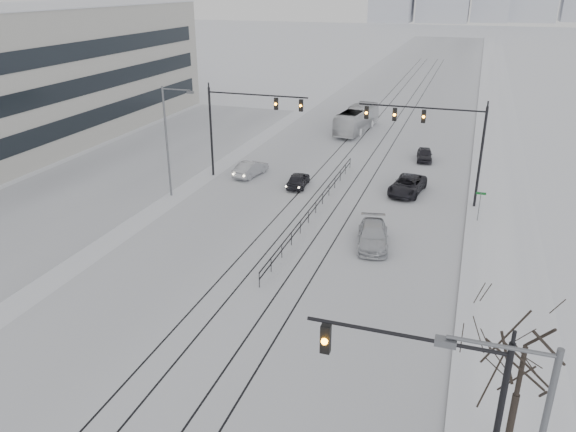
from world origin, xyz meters
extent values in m
cube|color=silver|center=(0.00, 60.00, 0.01)|extent=(22.00, 260.00, 0.02)
cube|color=white|center=(13.50, 60.00, 0.08)|extent=(5.00, 260.00, 0.16)
cube|color=gray|center=(11.05, 60.00, 0.06)|extent=(0.10, 260.00, 0.12)
cube|color=silver|center=(-20.00, 35.00, 0.01)|extent=(14.00, 60.00, 0.03)
cube|color=black|center=(-2.60, 40.00, 0.02)|extent=(0.10, 180.00, 0.01)
cube|color=black|center=(-1.20, 40.00, 0.02)|extent=(0.10, 180.00, 0.01)
cube|color=black|center=(1.20, 40.00, 0.02)|extent=(0.10, 180.00, 0.01)
cube|color=black|center=(2.60, 40.00, 0.02)|extent=(0.10, 180.00, 0.01)
cube|color=black|center=(-27.98, 35.00, 7.00)|extent=(0.08, 58.00, 12.00)
cylinder|color=black|center=(9.40, 6.00, 6.60)|extent=(6.00, 0.12, 0.12)
cube|color=black|center=(7.00, 6.00, 5.95)|extent=(0.32, 0.24, 1.00)
sphere|color=orange|center=(7.00, 5.86, 5.95)|extent=(0.22, 0.22, 0.22)
cylinder|color=black|center=(11.50, 35.00, 4.00)|extent=(0.20, 0.20, 8.00)
cylinder|color=black|center=(6.75, 35.00, 7.60)|extent=(9.50, 0.12, 0.12)
cube|color=black|center=(2.60, 35.00, 6.95)|extent=(0.32, 0.24, 1.00)
sphere|color=orange|center=(2.60, 34.86, 6.95)|extent=(0.22, 0.22, 0.22)
cube|color=black|center=(4.80, 35.00, 6.95)|extent=(0.32, 0.24, 1.00)
sphere|color=orange|center=(4.80, 34.86, 6.95)|extent=(0.22, 0.22, 0.22)
cube|color=black|center=(7.00, 35.00, 6.95)|extent=(0.32, 0.24, 1.00)
sphere|color=orange|center=(7.00, 34.86, 6.95)|extent=(0.22, 0.22, 0.22)
cylinder|color=black|center=(-11.50, 36.00, 4.00)|extent=(0.20, 0.20, 8.00)
cylinder|color=black|center=(-7.00, 36.00, 7.60)|extent=(9.00, 0.12, 0.12)
cube|color=black|center=(-3.10, 36.00, 6.95)|extent=(0.32, 0.24, 1.00)
sphere|color=orange|center=(-3.10, 35.86, 6.95)|extent=(0.22, 0.22, 0.22)
cube|color=black|center=(-5.30, 36.00, 6.95)|extent=(0.32, 0.24, 1.00)
sphere|color=orange|center=(-5.30, 35.86, 6.95)|extent=(0.22, 0.22, 0.22)
cylinder|color=#595B60|center=(11.80, 3.00, 8.80)|extent=(2.40, 0.10, 0.10)
cube|color=#595B60|center=(10.60, 3.00, 8.65)|extent=(0.50, 0.25, 0.18)
cylinder|color=#595B60|center=(-12.50, 30.00, 4.50)|extent=(0.16, 0.16, 9.00)
cylinder|color=#595B60|center=(-11.30, 30.00, 8.80)|extent=(2.40, 0.10, 0.10)
cube|color=#595B60|center=(-10.10, 30.00, 8.65)|extent=(0.50, 0.25, 0.18)
cylinder|color=black|center=(13.20, 9.00, 1.50)|extent=(0.26, 0.26, 3.00)
cylinder|color=black|center=(13.20, 9.00, 3.75)|extent=(0.18, 0.18, 2.50)
cube|color=black|center=(0.00, 30.00, 0.95)|extent=(0.06, 24.00, 0.06)
cube|color=black|center=(0.00, 30.00, 0.55)|extent=(0.06, 24.00, 0.06)
cylinder|color=#595B60|center=(11.80, 32.00, 1.20)|extent=(0.06, 0.06, 2.40)
cube|color=#0C4C19|center=(11.80, 32.00, 2.30)|extent=(0.70, 0.04, 0.18)
imported|color=black|center=(-3.11, 35.37, 0.64)|extent=(1.78, 3.85, 1.28)
imported|color=#989A9F|center=(-8.12, 36.83, 0.69)|extent=(2.13, 4.36, 1.38)
imported|color=black|center=(6.06, 36.69, 0.71)|extent=(3.04, 5.36, 1.41)
imported|color=#B5B8BE|center=(5.18, 25.68, 0.71)|extent=(2.85, 5.19, 1.42)
imported|color=black|center=(6.46, 46.74, 0.61)|extent=(1.85, 3.75, 1.23)
imported|color=silver|center=(-2.42, 56.28, 1.44)|extent=(3.48, 10.51, 2.87)
camera|label=1|loc=(10.57, -8.48, 16.34)|focal=35.00mm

